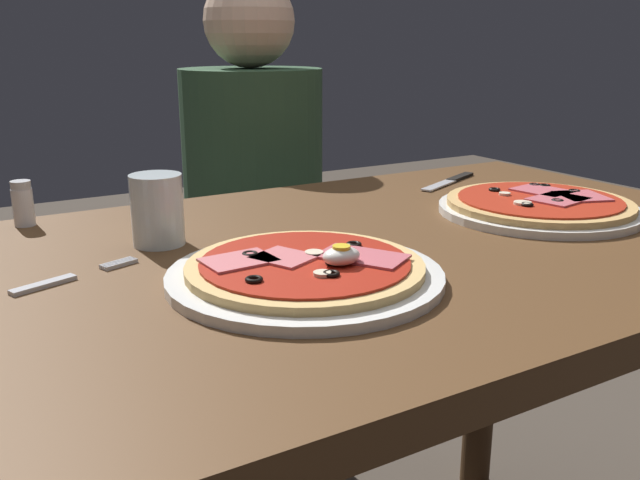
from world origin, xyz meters
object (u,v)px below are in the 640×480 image
Objects in this scene: fork at (67,278)px; diner_person at (255,249)px; dining_table at (347,332)px; knife at (452,180)px; salt_shaker at (23,204)px; pizza_foreground at (306,271)px; pizza_across_left at (539,206)px; water_glass_far at (158,214)px.

diner_person reaches higher than fork.
diner_person is at bearing 74.79° from dining_table.
knife is 0.76m from salt_shaker.
dining_table is 4.10× the size of pizza_foreground.
pizza_foreground is 0.27m from fork.
fork is 0.83× the size of knife.
pizza_foreground is at bearing 68.68° from diner_person.
diner_person is (0.19, 0.69, -0.09)m from dining_table.
pizza_foreground is 2.05× the size of fork.
pizza_across_left is 0.79m from salt_shaker.
salt_shaker is at bearing 137.00° from dining_table.
pizza_across_left reaches higher than fork.
pizza_across_left is 0.75m from diner_person.
salt_shaker is at bearing 154.52° from pizza_across_left.
pizza_foreground is at bearing -141.70° from dining_table.
dining_table is at bearing -7.97° from fork.
knife is (0.05, 0.26, -0.01)m from pizza_across_left.
salt_shaker is (-0.71, 0.34, 0.02)m from pizza_across_left.
water_glass_far is (-0.57, 0.14, 0.03)m from pizza_across_left.
water_glass_far is at bearing -169.12° from knife.
water_glass_far reaches higher than pizza_foreground.
water_glass_far is 0.51× the size of knife.
salt_shaker reaches higher than pizza_foreground.
fork is at bearing 148.56° from pizza_foreground.
pizza_across_left is 3.28× the size of water_glass_far.
salt_shaker is at bearing 90.59° from fork.
fork is at bearing 175.42° from pizza_across_left.
diner_person is (0.54, 0.36, -0.25)m from salt_shaker.
fork is 2.29× the size of salt_shaker.
knife is (0.52, 0.35, -0.01)m from pizza_foreground.
water_glass_far is 0.24m from salt_shaker.
water_glass_far is (-0.21, 0.13, 0.17)m from dining_table.
diner_person reaches higher than dining_table.
diner_person is (0.54, 0.64, -0.22)m from fork.
water_glass_far is 1.42× the size of salt_shaker.
dining_table is at bearing 178.81° from pizza_across_left.
fork is (-0.71, 0.06, -0.01)m from pizza_across_left.
water_glass_far reaches higher than dining_table.
knife is at bearing 79.40° from pizza_across_left.
salt_shaker reaches higher than knife.
pizza_across_left is at bearing -1.19° from dining_table.
pizza_foreground reaches higher than knife.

